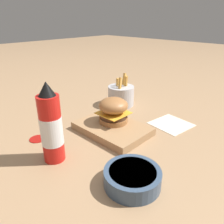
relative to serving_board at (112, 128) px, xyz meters
name	(u,v)px	position (x,y,z in m)	size (l,w,h in m)	color
ground_plane	(109,133)	(0.00, 0.02, -0.01)	(6.00, 6.00, 0.00)	#9E7A56
serving_board	(112,128)	(0.00, 0.00, 0.00)	(0.25, 0.17, 0.03)	#A37A51
burger	(113,110)	(0.01, -0.02, 0.06)	(0.10, 0.10, 0.09)	#9E6638
ketchup_bottle	(51,127)	(0.01, 0.23, 0.09)	(0.06, 0.06, 0.23)	red
fries_basket	(121,95)	(0.15, -0.22, 0.03)	(0.12, 0.12, 0.14)	#B7B7BC
side_bowl	(132,177)	(-0.22, 0.16, 0.01)	(0.14, 0.14, 0.04)	#384C66
spoon	(55,108)	(0.33, 0.02, -0.01)	(0.15, 0.07, 0.01)	#B2B2B7
ketchup_puddle	(37,139)	(0.15, 0.21, -0.01)	(0.05, 0.05, 0.00)	#9E140F
parchment_square	(171,124)	(-0.13, -0.20, -0.01)	(0.15, 0.15, 0.00)	beige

